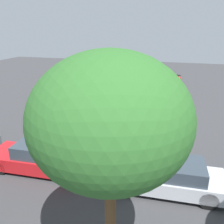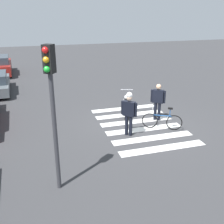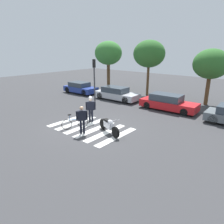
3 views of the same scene
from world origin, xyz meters
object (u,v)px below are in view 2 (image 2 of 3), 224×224
object	(u,v)px
police_motorcycle	(126,105)
leaning_bicycle	(162,121)
officer_by_motorcycle	(129,111)
officer_on_foot	(158,100)
traffic_light_pole	(52,98)

from	to	relation	value
police_motorcycle	leaning_bicycle	bearing A→B (deg)	-158.15
officer_by_motorcycle	police_motorcycle	bearing A→B (deg)	-17.32
officer_on_foot	officer_by_motorcycle	world-z (taller)	officer_by_motorcycle
officer_on_foot	police_motorcycle	bearing A→B (deg)	43.47
police_motorcycle	officer_by_motorcycle	size ratio (longest dim) A/B	1.17
traffic_light_pole	leaning_bicycle	bearing A→B (deg)	-58.36
police_motorcycle	officer_on_foot	world-z (taller)	officer_on_foot
leaning_bicycle	traffic_light_pole	distance (m)	6.04
leaning_bicycle	officer_on_foot	world-z (taller)	officer_on_foot
officer_by_motorcycle	traffic_light_pole	world-z (taller)	traffic_light_pole
police_motorcycle	officer_by_motorcycle	bearing A→B (deg)	162.68
police_motorcycle	traffic_light_pole	world-z (taller)	traffic_light_pole
police_motorcycle	leaning_bicycle	size ratio (longest dim) A/B	1.42
police_motorcycle	officer_on_foot	size ratio (longest dim) A/B	1.25
officer_on_foot	traffic_light_pole	bearing A→B (deg)	128.25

